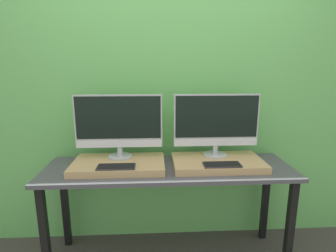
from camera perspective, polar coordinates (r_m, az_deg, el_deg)
The scene contains 8 objects.
wall_back at distance 2.24m, azimuth -0.35°, elevation 6.61°, with size 8.00×0.04×2.60m.
workbench at distance 2.05m, azimuth 0.15°, elevation -11.32°, with size 1.88×0.55×0.79m.
wooden_riser_left at distance 2.03m, azimuth -10.66°, elevation -8.23°, with size 0.68×0.39×0.05m.
monitor_left at distance 2.03m, azimuth -10.67°, elevation 0.50°, with size 0.66×0.19×0.49m.
keyboard_left at distance 1.89m, azimuth -11.20°, elevation -8.68°, with size 0.27×0.11×0.01m.
wooden_riser_right at distance 2.07m, azimuth 10.73°, elevation -7.82°, with size 0.68×0.39×0.05m.
monitor_right at distance 2.07m, azimuth 10.47°, elevation 0.74°, with size 0.66×0.19×0.49m.
keyboard_right at distance 1.94m, azimuth 11.69°, elevation -8.22°, with size 0.27×0.11×0.01m.
Camera 1 is at (-0.11, -1.60, 1.54)m, focal length 28.00 mm.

